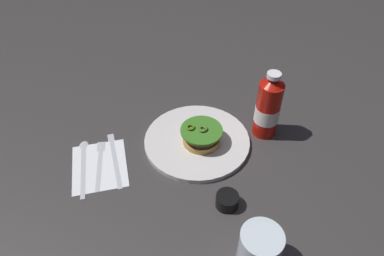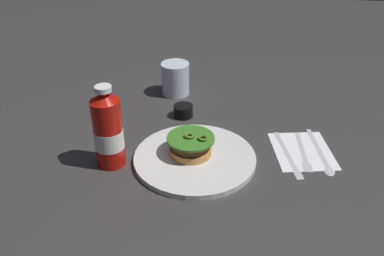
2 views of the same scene
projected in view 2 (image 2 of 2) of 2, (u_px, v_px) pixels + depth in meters
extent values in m
plane|color=#363332|center=(213.00, 137.00, 1.11)|extent=(3.00, 3.00, 0.00)
cylinder|color=silver|center=(195.00, 158.00, 1.02)|extent=(0.30, 0.30, 0.01)
cylinder|color=#C99047|center=(191.00, 150.00, 1.02)|extent=(0.10, 0.10, 0.02)
cylinder|color=#512D19|center=(191.00, 144.00, 1.01)|extent=(0.09, 0.09, 0.02)
cylinder|color=red|center=(191.00, 140.00, 1.01)|extent=(0.09, 0.09, 0.01)
cylinder|color=#387721|center=(191.00, 138.00, 1.00)|extent=(0.12, 0.12, 0.01)
torus|color=#436722|center=(190.00, 136.00, 1.00)|extent=(0.02, 0.02, 0.01)
torus|color=#4A651B|center=(189.00, 136.00, 1.00)|extent=(0.02, 0.02, 0.01)
torus|color=#437724|center=(190.00, 135.00, 1.00)|extent=(0.02, 0.02, 0.01)
torus|color=#4F6812|center=(203.00, 138.00, 0.99)|extent=(0.02, 0.02, 0.01)
cylinder|color=#B6130A|center=(108.00, 133.00, 0.97)|extent=(0.07, 0.07, 0.17)
cone|color=#B6130A|center=(104.00, 96.00, 0.92)|extent=(0.06, 0.06, 0.02)
cylinder|color=white|center=(103.00, 89.00, 0.91)|extent=(0.04, 0.04, 0.01)
cylinder|color=white|center=(109.00, 138.00, 0.98)|extent=(0.07, 0.07, 0.05)
cylinder|color=silver|center=(175.00, 79.00, 1.31)|extent=(0.09, 0.09, 0.10)
cylinder|color=black|center=(183.00, 111.00, 1.20)|extent=(0.06, 0.06, 0.03)
cube|color=white|center=(302.00, 151.00, 1.06)|extent=(0.20, 0.17, 0.00)
cube|color=silver|center=(286.00, 150.00, 1.05)|extent=(0.18, 0.06, 0.00)
cube|color=silver|center=(295.00, 168.00, 0.99)|extent=(0.08, 0.04, 0.00)
cube|color=silver|center=(302.00, 150.00, 1.06)|extent=(0.17, 0.03, 0.00)
cube|color=silver|center=(308.00, 166.00, 0.99)|extent=(0.04, 0.03, 0.00)
cube|color=silver|center=(319.00, 149.00, 1.06)|extent=(0.20, 0.05, 0.00)
ellipsoid|color=silver|center=(330.00, 169.00, 0.98)|extent=(0.04, 0.03, 0.00)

